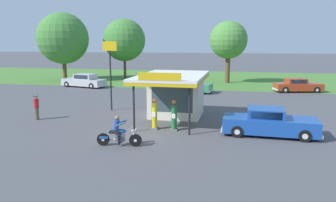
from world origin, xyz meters
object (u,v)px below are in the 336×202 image
at_px(gas_pump_offside, 174,117).
at_px(featured_classic_sedan, 269,123).
at_px(roadside_pole_sign, 110,64).
at_px(parked_car_back_row_far_right, 186,86).
at_px(parked_car_back_row_centre, 84,81).
at_px(bystander_admiring_sedan, 36,107).
at_px(motorcycle_with_rider, 118,133).
at_px(parked_car_back_row_left, 298,86).
at_px(gas_pump_nearside, 154,115).

xyz_separation_m(gas_pump_offside, featured_classic_sedan, (5.43, 0.15, -0.13)).
bearing_deg(roadside_pole_sign, parked_car_back_row_far_right, 68.21).
relative_size(parked_car_back_row_centre, bystander_admiring_sedan, 3.48).
distance_m(motorcycle_with_rider, bystander_admiring_sedan, 8.57).
relative_size(motorcycle_with_rider, roadside_pole_sign, 0.44).
relative_size(parked_car_back_row_left, bystander_admiring_sedan, 3.18).
height_order(parked_car_back_row_centre, roadside_pole_sign, roadside_pole_sign).
bearing_deg(gas_pump_offside, roadside_pole_sign, 141.62).
bearing_deg(motorcycle_with_rider, roadside_pole_sign, 114.50).
bearing_deg(parked_car_back_row_far_right, motorcycle_with_rider, -91.38).
bearing_deg(featured_classic_sedan, parked_car_back_row_left, 76.07).
bearing_deg(parked_car_back_row_left, motorcycle_with_rider, -119.27).
xyz_separation_m(parked_car_back_row_left, roadside_pole_sign, (-15.70, -13.18, 2.90)).
xyz_separation_m(gas_pump_offside, motorcycle_with_rider, (-2.16, -3.52, -0.18)).
height_order(motorcycle_with_rider, parked_car_back_row_left, motorcycle_with_rider).
xyz_separation_m(gas_pump_offside, parked_car_back_row_left, (9.82, 17.85, -0.18)).
relative_size(gas_pump_offside, parked_car_back_row_left, 0.35).
bearing_deg(motorcycle_with_rider, bystander_admiring_sedan, 150.90).
distance_m(gas_pump_nearside, roadside_pole_sign, 7.13).
xyz_separation_m(gas_pump_offside, roadside_pole_sign, (-5.89, 4.66, 2.72)).
distance_m(gas_pump_nearside, parked_car_back_row_left, 20.98).
bearing_deg(motorcycle_with_rider, parked_car_back_row_centre, 121.01).
bearing_deg(motorcycle_with_rider, parked_car_back_row_left, 60.73).
bearing_deg(bystander_admiring_sedan, featured_classic_sedan, -1.89).
relative_size(motorcycle_with_rider, featured_classic_sedan, 0.43).
distance_m(featured_classic_sedan, parked_car_back_row_left, 18.23).
xyz_separation_m(motorcycle_with_rider, roadside_pole_sign, (-3.73, 8.18, 2.90)).
bearing_deg(parked_car_back_row_centre, parked_car_back_row_far_right, -6.35).
bearing_deg(gas_pump_nearside, featured_classic_sedan, 1.31).
height_order(featured_classic_sedan, parked_car_back_row_centre, parked_car_back_row_centre).
xyz_separation_m(gas_pump_offside, parked_car_back_row_far_right, (-1.71, 15.11, -0.14)).
xyz_separation_m(gas_pump_nearside, bystander_admiring_sedan, (-8.43, 0.65, 0.03)).
relative_size(motorcycle_with_rider, parked_car_back_row_left, 0.44).
bearing_deg(bystander_admiring_sedan, motorcycle_with_rider, -29.10).
relative_size(motorcycle_with_rider, parked_car_back_row_centre, 0.40).
bearing_deg(parked_car_back_row_left, roadside_pole_sign, -139.98).
bearing_deg(parked_car_back_row_centre, roadside_pole_sign, -54.95).
relative_size(gas_pump_offside, roadside_pole_sign, 0.35).
bearing_deg(parked_car_back_row_far_right, roadside_pole_sign, -111.79).
bearing_deg(parked_car_back_row_far_right, gas_pump_offside, -83.54).
relative_size(featured_classic_sedan, parked_car_back_row_centre, 0.94).
bearing_deg(motorcycle_with_rider, featured_classic_sedan, 25.81).
distance_m(parked_car_back_row_far_right, roadside_pole_sign, 11.61).
distance_m(bystander_admiring_sedan, roadside_pole_sign, 6.11).
bearing_deg(featured_classic_sedan, roadside_pole_sign, 158.26).
relative_size(featured_classic_sedan, bystander_admiring_sedan, 3.26).
height_order(gas_pump_offside, motorcycle_with_rider, gas_pump_offside).
relative_size(parked_car_back_row_far_right, roadside_pole_sign, 1.06).
distance_m(gas_pump_nearside, parked_car_back_row_centre, 20.99).
distance_m(gas_pump_offside, motorcycle_with_rider, 4.13).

